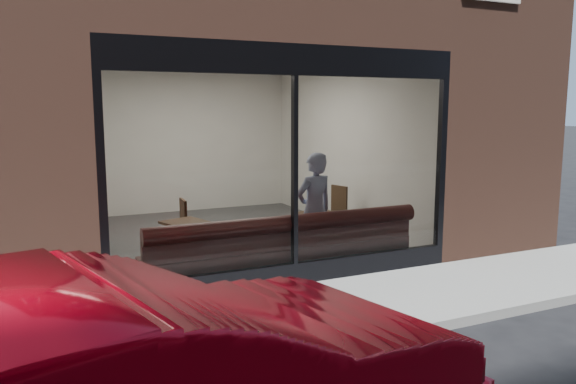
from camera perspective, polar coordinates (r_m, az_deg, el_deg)
name	(u,v)px	position (r m, az deg, el deg)	size (l,w,h in m)	color
ground	(379,340)	(6.10, 9.28, -14.63)	(120.00, 120.00, 0.00)	black
sidewalk_near	(332,309)	(6.88, 4.51, -11.72)	(40.00, 2.00, 0.01)	gray
kerb_near	(382,336)	(6.03, 9.57, -14.26)	(40.00, 0.10, 0.12)	gray
host_building_pier_right	(326,139)	(14.41, 3.92, 5.44)	(2.50, 12.00, 3.20)	#553326
host_building_backfill	(154,136)	(15.95, -13.41, 5.54)	(5.00, 6.00, 3.20)	#553326
cafe_floor	(225,238)	(10.40, -6.40, -4.63)	(6.00, 6.00, 0.00)	#2D2D30
cafe_ceiling	(222,61)	(10.16, -6.71, 13.06)	(6.00, 6.00, 0.00)	white
cafe_wall_back	(182,142)	(13.02, -10.73, 4.98)	(5.00, 5.00, 0.00)	silver
cafe_wall_left	(76,157)	(9.67, -20.71, 3.35)	(6.00, 6.00, 0.00)	silver
cafe_wall_right	(344,148)	(11.19, 5.67, 4.51)	(6.00, 6.00, 0.00)	silver
storefront_kick	(294,274)	(7.72, 0.66, -8.29)	(5.00, 0.10, 0.30)	black
storefront_header	(295,60)	(7.41, 0.69, 13.31)	(5.00, 0.10, 0.40)	black
storefront_mullion	(295,171)	(7.43, 0.67, 2.10)	(0.06, 0.10, 2.50)	black
storefront_glass	(296,172)	(7.41, 0.77, 2.07)	(4.80, 4.80, 0.00)	white
banquette	(282,261)	(8.04, -0.58, -7.02)	(4.00, 0.55, 0.45)	#391614
person	(314,210)	(8.40, 2.70, -1.87)	(0.63, 0.42, 1.73)	#919CC1
cafe_table_left	(185,223)	(8.27, -10.45, -3.07)	(0.55, 0.55, 0.04)	black
cafe_table_right	(319,214)	(8.78, 3.14, -2.25)	(0.59, 0.59, 0.04)	black
cafe_chair_left	(172,244)	(9.13, -11.67, -5.21)	(0.40, 0.40, 0.04)	black
cafe_chair_right	(332,224)	(10.45, 4.45, -3.30)	(0.40, 0.40, 0.04)	black
wall_poster	(80,166)	(9.58, -20.39, 2.53)	(0.02, 0.65, 0.87)	white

